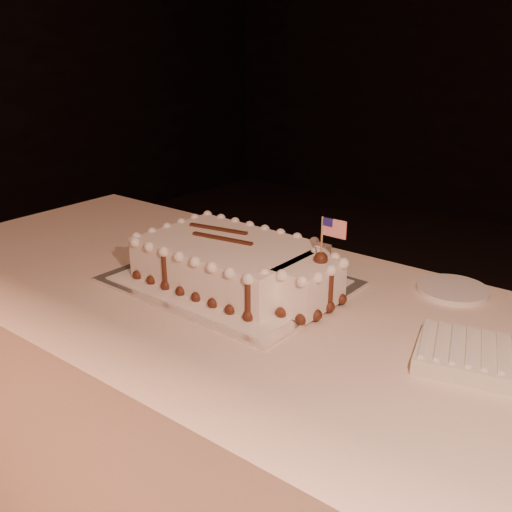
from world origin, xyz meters
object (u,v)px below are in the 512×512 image
Objects in this scene: side_plate at (453,290)px; napkin_stack at (483,357)px; sheet_cake at (238,263)px; banquet_table at (337,485)px; cake_board at (229,281)px.

napkin_stack is at bearing -60.86° from side_plate.
napkin_stack is at bearing -0.20° from sheet_cake.
banquet_table is 0.51m from cake_board.
sheet_cake reaches higher than side_plate.
banquet_table is 9.40× the size of napkin_stack.
cake_board is at bearing 179.11° from sheet_cake.
cake_board is 3.29× the size of side_plate.
sheet_cake is 0.56m from napkin_stack.
side_plate is (0.09, 0.31, 0.38)m from banquet_table.
cake_board is 0.51m from side_plate.
banquet_table is 0.50m from side_plate.
sheet_cake reaches higher than banquet_table.
cake_board is at bearing -148.00° from side_plate.
napkin_stack is at bearing 0.92° from cake_board.
banquet_table is 4.84× the size of sheet_cake.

